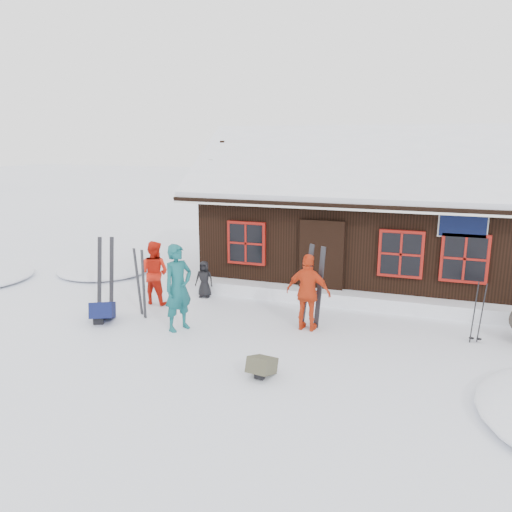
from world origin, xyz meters
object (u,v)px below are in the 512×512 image
Objects in this scene: skier_crouched at (204,279)px; backpack_blue at (103,314)px; ski_poles at (478,314)px; ski_pair_left at (106,272)px; skier_teal at (178,288)px; backpack_olive at (262,369)px; skier_orange_left at (154,272)px; skier_orange_right at (308,293)px.

skier_crouched reaches higher than backpack_blue.
ski_poles is 1.99× the size of backpack_blue.
ski_pair_left is (-2.08, -1.26, 0.34)m from skier_crouched.
skier_crouched is (-0.45, 2.25, -0.46)m from skier_teal.
backpack_blue is at bearing -90.32° from ski_pair_left.
skier_teal is at bearing 155.51° from backpack_olive.
backpack_blue is at bearing -126.43° from skier_crouched.
skier_orange_right is at bearing 175.36° from skier_orange_left.
skier_orange_left is at bearing 70.61° from skier_teal.
skier_teal is 1.95× the size of skier_crouched.
ski_poles is 7.96m from backpack_blue.
skier_crouched is 0.74× the size of ski_poles.
backpack_blue is 4.43m from backpack_olive.
skier_crouched is at bearing -0.27° from ski_pair_left.
skier_orange_left reaches higher than skier_crouched.
skier_teal is at bearing -167.55° from ski_poles.
skier_orange_left is 4.04m from skier_orange_right.
backpack_olive is (-0.24, -2.39, -0.69)m from skier_orange_right.
skier_orange_right is at bearing -172.66° from ski_poles.
skier_crouched is 0.55× the size of ski_pair_left.
ski_poles reaches higher than backpack_olive.
ski_pair_left is 1.47m from backpack_blue.
skier_crouched is at bearing 134.83° from backpack_olive.
skier_orange_left is 1.65× the size of skier_crouched.
skier_teal is 3.69× the size of backpack_olive.
ski_pair_left is at bearing 22.92° from skier_orange_left.
skier_orange_left reaches higher than ski_poles.
ski_pair_left is at bearing -154.98° from skier_crouched.
skier_crouched is at bearing -19.26° from skier_orange_right.
skier_orange_right is 4.62m from backpack_blue.
skier_teal is 2.34m from skier_crouched.
ski_poles is at bearing -14.46° from skier_crouched.
ski_pair_left is 2.67× the size of backpack_blue.
skier_orange_left is 0.95× the size of skier_orange_right.
skier_orange_left reaches higher than backpack_blue.
skier_crouched is (0.95, 0.85, -0.31)m from skier_orange_left.
backpack_blue is (-1.84, -0.15, -0.76)m from skier_teal.
skier_orange_right is 1.28× the size of ski_poles.
ski_pair_left is (-5.14, 0.10, -0.01)m from skier_orange_right.
ski_pair_left is 1.35× the size of ski_poles.
skier_orange_right is 2.55× the size of backpack_blue.
skier_crouched is 1.89× the size of backpack_olive.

